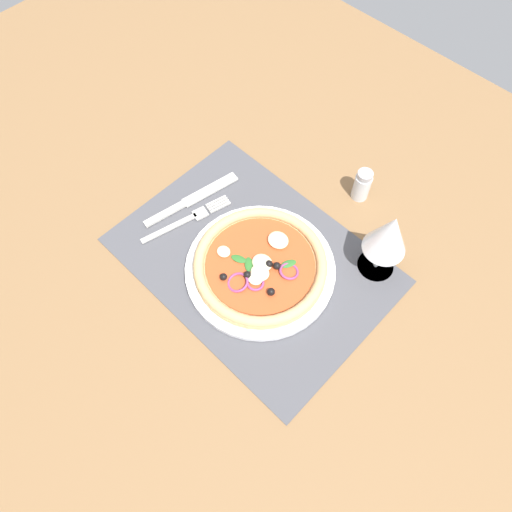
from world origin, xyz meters
TOP-DOWN VIEW (x-y plane):
  - ground_plane at (0.00, 0.00)cm, footprint 190.00×140.00cm
  - placemat at (0.00, 0.00)cm, footprint 46.56×33.33cm
  - plate at (2.45, -0.73)cm, footprint 26.08×26.08cm
  - pizza at (2.47, -0.74)cm, footprint 22.93×22.93cm
  - fork at (-14.36, -1.80)cm, footprint 5.91×17.81cm
  - knife at (-17.25, 1.22)cm, footprint 5.36×19.96cm
  - wine_glass at (16.25, 14.20)cm, footprint 7.20×7.20cm
  - pepper_shaker at (4.64, 24.34)cm, footprint 3.20×3.20cm

SIDE VIEW (x-z plane):
  - ground_plane at x=0.00cm, z-range -2.40..0.00cm
  - placemat at x=0.00cm, z-range 0.00..0.40cm
  - fork at x=-14.36cm, z-range 0.40..0.84cm
  - knife at x=-17.25cm, z-range 0.35..0.96cm
  - plate at x=2.45cm, z-range 0.40..1.45cm
  - pizza at x=2.47cm, z-range 1.21..3.87cm
  - pepper_shaker at x=4.64cm, z-range -0.10..6.60cm
  - wine_glass at x=16.25cm, z-range 2.93..17.83cm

